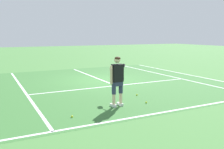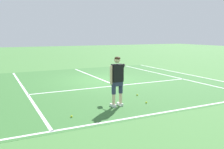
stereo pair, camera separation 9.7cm
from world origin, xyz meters
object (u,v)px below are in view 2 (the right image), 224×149
(tennis_ball_near_feet, at_px, (137,95))
(tennis_ball_by_baseline, at_px, (72,116))
(tennis_ball_mid_court, at_px, (146,102))
(tennis_player, at_px, (117,78))

(tennis_ball_near_feet, height_order, tennis_ball_by_baseline, same)
(tennis_ball_by_baseline, xyz_separation_m, tennis_ball_mid_court, (2.87, 0.30, 0.00))
(tennis_player, relative_size, tennis_ball_near_feet, 25.95)
(tennis_ball_near_feet, bearing_deg, tennis_player, -146.38)
(tennis_player, xyz_separation_m, tennis_ball_by_baseline, (-1.76, -0.46, -0.96))
(tennis_ball_near_feet, bearing_deg, tennis_ball_mid_court, -105.45)
(tennis_player, height_order, tennis_ball_near_feet, tennis_player)
(tennis_ball_mid_court, bearing_deg, tennis_ball_near_feet, 74.55)
(tennis_ball_by_baseline, bearing_deg, tennis_ball_near_feet, 23.80)
(tennis_ball_near_feet, relative_size, tennis_ball_by_baseline, 1.00)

